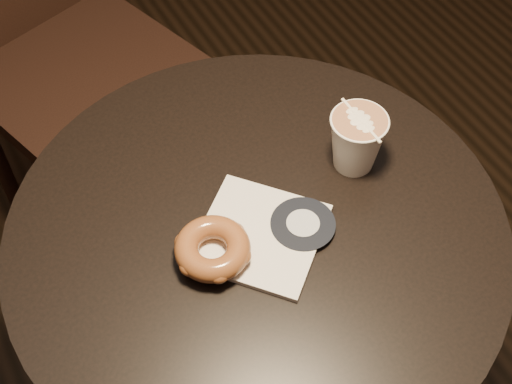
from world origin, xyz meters
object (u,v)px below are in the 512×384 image
(doughnut, at_px, (213,249))
(cafe_table, at_px, (257,297))
(chair, at_px, (40,9))
(pastry_bag, at_px, (260,235))
(latte_cup, at_px, (356,142))

(doughnut, bearing_deg, cafe_table, 12.29)
(chair, bearing_deg, pastry_bag, -102.25)
(doughnut, bearing_deg, chair, 90.31)
(pastry_bag, bearing_deg, latte_cup, -26.09)
(pastry_bag, height_order, doughnut, doughnut)
(chair, bearing_deg, doughnut, -107.32)
(pastry_bag, bearing_deg, chair, 54.70)
(cafe_table, distance_m, pastry_bag, 0.20)
(chair, relative_size, doughnut, 10.74)
(cafe_table, bearing_deg, doughnut, -167.71)
(pastry_bag, xyz_separation_m, latte_cup, (0.18, 0.05, 0.04))
(chair, height_order, pastry_bag, chair)
(cafe_table, relative_size, chair, 0.69)
(latte_cup, bearing_deg, cafe_table, -170.04)
(chair, height_order, latte_cup, chair)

